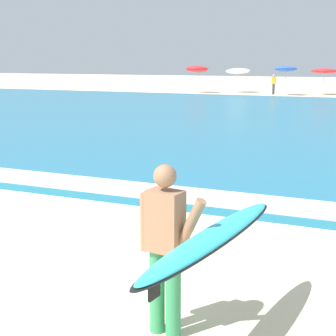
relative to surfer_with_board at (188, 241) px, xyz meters
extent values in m
cube|color=teal|center=(-2.59, 17.86, -0.96)|extent=(120.00, 28.00, 0.14)
cube|color=white|center=(-2.59, 4.46, -0.89)|extent=(120.00, 1.11, 0.01)
cylinder|color=#338E56|center=(-0.34, 0.06, -0.59)|extent=(0.15, 0.15, 0.88)
cylinder|color=#338E56|center=(-0.16, 0.03, -0.59)|extent=(0.15, 0.15, 0.88)
cube|color=#9E7051|center=(-0.25, 0.04, 0.15)|extent=(0.37, 0.27, 0.60)
sphere|color=#9E7051|center=(-0.25, 0.04, 0.59)|extent=(0.22, 0.22, 0.22)
cylinder|color=#9E7051|center=(-0.47, 0.08, 0.10)|extent=(0.10, 0.10, 0.58)
cylinder|color=#9E7051|center=(0.02, 0.02, 0.17)|extent=(0.32, 0.15, 0.51)
ellipsoid|color=#33BCD6|center=(0.26, -0.04, 0.10)|extent=(0.70, 2.42, 0.10)
ellipsoid|color=black|center=(0.26, -0.04, 0.08)|extent=(0.74, 2.52, 0.05)
cube|color=black|center=(0.10, -0.99, -0.02)|extent=(0.04, 0.14, 0.14)
cylinder|color=beige|center=(-12.04, 35.04, -0.10)|extent=(0.05, 0.05, 1.87)
ellipsoid|color=red|center=(-12.04, 35.04, 0.92)|extent=(1.89, 1.92, 0.64)
cylinder|color=beige|center=(-8.95, 36.55, -0.17)|extent=(0.05, 0.05, 1.72)
ellipsoid|color=white|center=(-8.95, 36.55, 0.75)|extent=(2.03, 2.06, 0.60)
cylinder|color=beige|center=(-4.71, 34.63, -0.06)|extent=(0.05, 0.05, 1.95)
ellipsoid|color=blue|center=(-4.71, 34.63, 0.98)|extent=(1.71, 1.73, 0.54)
cylinder|color=beige|center=(-2.04, 36.34, -0.14)|extent=(0.05, 0.05, 1.79)
ellipsoid|color=red|center=(-2.04, 36.34, 0.82)|extent=(2.05, 2.06, 0.46)
cylinder|color=#383842|center=(-5.72, 35.40, -0.61)|extent=(0.20, 0.20, 0.84)
cube|color=orange|center=(-5.72, 35.40, 0.08)|extent=(0.32, 0.20, 0.54)
sphere|color=tan|center=(-5.72, 35.40, 0.45)|extent=(0.20, 0.20, 0.20)
camera|label=1|loc=(1.46, -4.02, 1.64)|focal=52.18mm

